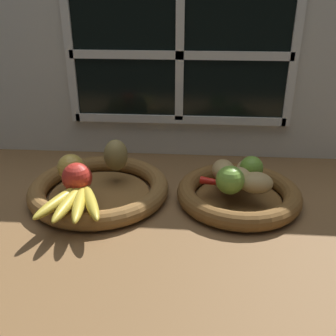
{
  "coord_description": "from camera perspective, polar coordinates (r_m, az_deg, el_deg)",
  "views": [
    {
      "loc": [
        5.2,
        -82.87,
        46.55
      ],
      "look_at": [
        -1.16,
        -0.66,
        8.51
      ],
      "focal_mm": 40.19,
      "sensor_mm": 36.0,
      "label": 1
    }
  ],
  "objects": [
    {
      "name": "banana_bunch_front",
      "position": [
        0.85,
        -13.89,
        -4.79
      ],
      "size": [
        15.43,
        18.43,
        2.63
      ],
      "color": "gold",
      "rests_on": "fruit_bowl_left"
    },
    {
      "name": "lime_near",
      "position": [
        0.88,
        9.39,
        -1.81
      ],
      "size": [
        6.68,
        6.68,
        6.68
      ],
      "primitive_type": "sphere",
      "color": "#7AAD3D",
      "rests_on": "fruit_bowl_right"
    },
    {
      "name": "chili_pepper",
      "position": [
        0.91,
        9.34,
        -2.44
      ],
      "size": [
        14.4,
        5.43,
        1.92
      ],
      "primitive_type": "cone",
      "rotation": [
        0.0,
        1.57,
        -0.25
      ],
      "color": "red",
      "rests_on": "fruit_bowl_right"
    },
    {
      "name": "apple_red_front",
      "position": [
        0.9,
        -13.62,
        -1.41
      ],
      "size": [
        7.01,
        7.01,
        7.01
      ],
      "primitive_type": "sphere",
      "color": "red",
      "rests_on": "fruit_bowl_left"
    },
    {
      "name": "fruit_bowl_left",
      "position": [
        0.96,
        -10.35,
        -3.14
      ],
      "size": [
        34.97,
        34.97,
        4.51
      ],
      "color": "brown",
      "rests_on": "ground_plane"
    },
    {
      "name": "potato_back",
      "position": [
        0.96,
        11.81,
        -0.29
      ],
      "size": [
        5.25,
        8.13,
        4.07
      ],
      "primitive_type": "ellipsoid",
      "rotation": [
        0.0,
        0.0,
        4.77
      ],
      "color": "tan",
      "rests_on": "fruit_bowl_right"
    },
    {
      "name": "back_wall",
      "position": [
        1.14,
        1.82,
        15.35
      ],
      "size": [
        140.0,
        4.6,
        55.0
      ],
      "color": "silver",
      "rests_on": "ground_plane"
    },
    {
      "name": "fruit_bowl_right",
      "position": [
        0.94,
        10.62,
        -3.9
      ],
      "size": [
        30.31,
        30.31,
        4.51
      ],
      "color": "brown",
      "rests_on": "ground_plane"
    },
    {
      "name": "potato_large",
      "position": [
        0.92,
        10.85,
        -1.34
      ],
      "size": [
        6.31,
        7.18,
        4.5
      ],
      "primitive_type": "ellipsoid",
      "rotation": [
        0.0,
        0.0,
        4.92
      ],
      "color": "tan",
      "rests_on": "fruit_bowl_right"
    },
    {
      "name": "potato_small",
      "position": [
        0.89,
        13.2,
        -2.21
      ],
      "size": [
        7.93,
        6.11,
        4.96
      ],
      "primitive_type": "ellipsoid",
      "rotation": [
        0.0,
        0.0,
        6.27
      ],
      "color": "tan",
      "rests_on": "fruit_bowl_right"
    },
    {
      "name": "apple_golden_left",
      "position": [
        0.96,
        -14.5,
        0.1
      ],
      "size": [
        6.66,
        6.66,
        6.66
      ],
      "primitive_type": "sphere",
      "color": "gold",
      "rests_on": "fruit_bowl_left"
    },
    {
      "name": "ground_plane",
      "position": [
        0.96,
        0.73,
        -5.29
      ],
      "size": [
        140.0,
        90.0,
        3.0
      ],
      "primitive_type": "cube",
      "color": "brown"
    },
    {
      "name": "lime_far",
      "position": [
        0.96,
        12.53,
        0.04
      ],
      "size": [
        5.88,
        5.88,
        5.88
      ],
      "primitive_type": "sphere",
      "color": "#6B9E33",
      "rests_on": "fruit_bowl_right"
    },
    {
      "name": "pear_brown",
      "position": [
        0.99,
        -7.92,
        1.95
      ],
      "size": [
        8.76,
        8.76,
        8.37
      ],
      "primitive_type": "ellipsoid",
      "rotation": [
        0.0,
        0.0,
        5.49
      ],
      "color": "olive",
      "rests_on": "fruit_bowl_left"
    },
    {
      "name": "potato_oblong",
      "position": [
        0.94,
        8.41,
        -0.37
      ],
      "size": [
        6.41,
        8.81,
        4.94
      ],
      "primitive_type": "ellipsoid",
      "rotation": [
        0.0,
        0.0,
        1.67
      ],
      "color": "tan",
      "rests_on": "fruit_bowl_right"
    }
  ]
}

